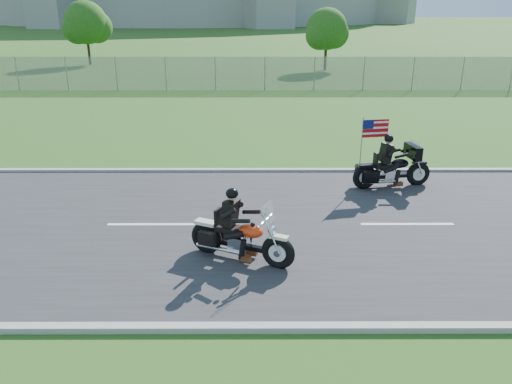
{
  "coord_description": "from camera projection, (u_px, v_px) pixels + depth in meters",
  "views": [
    {
      "loc": [
        0.39,
        -10.76,
        4.91
      ],
      "look_at": [
        0.42,
        0.0,
        0.86
      ],
      "focal_mm": 35.0,
      "sensor_mm": 36.0,
      "label": 1
    }
  ],
  "objects": [
    {
      "name": "ground",
      "position": [
        238.0,
        226.0,
        11.8
      ],
      "size": [
        420.0,
        420.0,
        0.0
      ],
      "primitive_type": "plane",
      "color": "#214B17",
      "rests_on": "ground"
    },
    {
      "name": "road",
      "position": [
        238.0,
        225.0,
        11.79
      ],
      "size": [
        120.0,
        8.0,
        0.04
      ],
      "primitive_type": "cube",
      "color": "#28282B",
      "rests_on": "ground"
    },
    {
      "name": "curb_north",
      "position": [
        242.0,
        171.0,
        15.57
      ],
      "size": [
        120.0,
        0.18,
        0.12
      ],
      "primitive_type": "cube",
      "color": "#9E9B93",
      "rests_on": "ground"
    },
    {
      "name": "curb_south",
      "position": [
        231.0,
        328.0,
        7.99
      ],
      "size": [
        120.0,
        0.18,
        0.12
      ],
      "primitive_type": "cube",
      "color": "#9E9B93",
      "rests_on": "ground"
    },
    {
      "name": "fence",
      "position": [
        166.0,
        74.0,
        30.15
      ],
      "size": [
        60.0,
        0.03,
        2.0
      ],
      "primitive_type": "cube",
      "color": "gray",
      "rests_on": "ground"
    },
    {
      "name": "tree_fence_near",
      "position": [
        327.0,
        31.0,
        38.88
      ],
      "size": [
        3.52,
        3.28,
        4.75
      ],
      "color": "#382316",
      "rests_on": "ground"
    },
    {
      "name": "tree_fence_mid",
      "position": [
        87.0,
        25.0,
        42.46
      ],
      "size": [
        3.96,
        3.69,
        5.3
      ],
      "color": "#382316",
      "rests_on": "ground"
    },
    {
      "name": "motorcycle_lead",
      "position": [
        239.0,
        238.0,
        10.05
      ],
      "size": [
        2.17,
        1.19,
        1.56
      ],
      "rotation": [
        0.0,
        0.0,
        -0.43
      ],
      "color": "black",
      "rests_on": "ground"
    },
    {
      "name": "motorcycle_follow",
      "position": [
        392.0,
        170.0,
        14.09
      ],
      "size": [
        2.32,
        0.92,
        1.94
      ],
      "rotation": [
        0.0,
        0.0,
        0.18
      ],
      "color": "black",
      "rests_on": "ground"
    }
  ]
}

